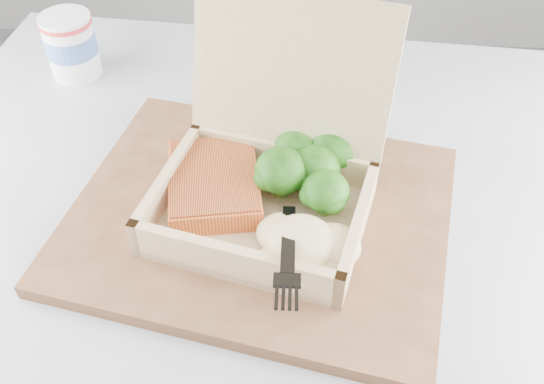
# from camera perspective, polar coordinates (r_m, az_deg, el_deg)

# --- Properties ---
(cafe_table) EXTENTS (0.87, 0.87, 0.73)m
(cafe_table) POSITION_cam_1_polar(r_m,az_deg,el_deg) (0.78, -2.87, -12.89)
(cafe_table) COLOR black
(cafe_table) RESTS_ON floor
(serving_tray) EXTENTS (0.44, 0.38, 0.02)m
(serving_tray) POSITION_cam_1_polar(r_m,az_deg,el_deg) (0.63, -1.19, -2.32)
(serving_tray) COLOR brown
(serving_tray) RESTS_ON cafe_table
(takeout_container) EXTENTS (0.25, 0.25, 0.19)m
(takeout_container) POSITION_cam_1_polar(r_m,az_deg,el_deg) (0.60, -0.14, 2.48)
(takeout_container) COLOR tan
(takeout_container) RESTS_ON serving_tray
(salmon_fillet) EXTENTS (0.11, 0.13, 0.02)m
(salmon_fillet) POSITION_cam_1_polar(r_m,az_deg,el_deg) (0.62, -5.49, 0.81)
(salmon_fillet) COLOR orange
(salmon_fillet) RESTS_ON takeout_container
(broccoli_pile) EXTENTS (0.12, 0.12, 0.04)m
(broccoli_pile) POSITION_cam_1_polar(r_m,az_deg,el_deg) (0.62, 4.04, 1.86)
(broccoli_pile) COLOR #2F7C1B
(broccoli_pile) RESTS_ON takeout_container
(mashed_potatoes) EXTENTS (0.11, 0.09, 0.04)m
(mashed_potatoes) POSITION_cam_1_polar(r_m,az_deg,el_deg) (0.56, 2.72, -4.80)
(mashed_potatoes) COLOR #CEB486
(mashed_potatoes) RESTS_ON takeout_container
(plastic_fork) EXTENTS (0.02, 0.16, 0.04)m
(plastic_fork) POSITION_cam_1_polar(r_m,az_deg,el_deg) (0.56, 1.60, -2.72)
(plastic_fork) COLOR black
(plastic_fork) RESTS_ON mashed_potatoes
(paper_cup) EXTENTS (0.07, 0.07, 0.09)m
(paper_cup) POSITION_cam_1_polar(r_m,az_deg,el_deg) (0.87, -18.41, 13.10)
(paper_cup) COLOR white
(paper_cup) RESTS_ON cafe_table
(receipt) EXTENTS (0.13, 0.15, 0.00)m
(receipt) POSITION_cam_1_polar(r_m,az_deg,el_deg) (0.80, -0.32, 8.88)
(receipt) COLOR silver
(receipt) RESTS_ON cafe_table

